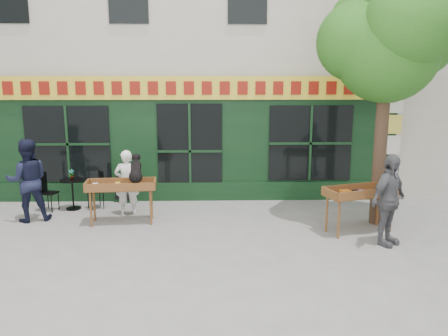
% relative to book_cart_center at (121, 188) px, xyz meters
% --- Properties ---
extents(ground, '(80.00, 80.00, 0.00)m').
position_rel_book_cart_center_xyz_m(ground, '(1.45, -0.43, -0.82)').
color(ground, slate).
rests_on(ground, ground).
extents(building, '(14.00, 7.26, 10.00)m').
position_rel_book_cart_center_xyz_m(building, '(1.45, 5.54, 4.15)').
color(building, beige).
rests_on(building, ground).
extents(street_tree, '(3.05, 2.90, 5.60)m').
position_rel_book_cart_center_xyz_m(street_tree, '(5.79, -0.08, 3.29)').
color(street_tree, '#382619').
rests_on(street_tree, ground).
extents(book_cart_center, '(1.55, 0.76, 0.99)m').
position_rel_book_cart_center_xyz_m(book_cart_center, '(0.00, 0.00, 0.00)').
color(book_cart_center, brown).
rests_on(book_cart_center, ground).
extents(dog, '(0.40, 0.63, 0.60)m').
position_rel_book_cart_center_xyz_m(dog, '(0.35, -0.05, 0.47)').
color(dog, black).
rests_on(dog, book_cart_center).
extents(woman, '(0.61, 0.43, 1.58)m').
position_rel_book_cart_center_xyz_m(woman, '(0.00, 0.65, -0.03)').
color(woman, white).
rests_on(woman, ground).
extents(book_cart_right, '(1.62, 1.05, 0.99)m').
position_rel_book_cart_center_xyz_m(book_cart_right, '(5.16, -0.72, 0.00)').
color(book_cart_right, brown).
rests_on(book_cart_right, ground).
extents(man_right, '(1.10, 0.99, 1.80)m').
position_rel_book_cart_center_xyz_m(man_right, '(5.46, -1.47, 0.08)').
color(man_right, '#505055').
rests_on(man_right, ground).
extents(bistro_table, '(0.60, 0.60, 0.76)m').
position_rel_book_cart_center_xyz_m(bistro_table, '(-1.46, 1.12, -0.28)').
color(bistro_table, black).
rests_on(bistro_table, ground).
extents(bistro_chair_left, '(0.44, 0.44, 0.95)m').
position_rel_book_cart_center_xyz_m(bistro_chair_left, '(-2.10, 1.04, -0.26)').
color(bistro_chair_left, black).
rests_on(bistro_chair_left, ground).
extents(bistro_chair_right, '(0.50, 0.50, 0.95)m').
position_rel_book_cart_center_xyz_m(bistro_chair_right, '(-0.83, 1.22, -0.26)').
color(bistro_chair_right, black).
rests_on(bistro_chair_right, ground).
extents(potted_plant, '(0.14, 0.10, 0.26)m').
position_rel_book_cart_center_xyz_m(potted_plant, '(-1.46, 1.12, 0.07)').
color(potted_plant, gray).
rests_on(potted_plant, bistro_table).
extents(man_left, '(1.12, 1.01, 1.90)m').
position_rel_book_cart_center_xyz_m(man_left, '(-2.16, 0.22, 0.13)').
color(man_left, black).
rests_on(man_left, ground).
extents(chalkboard, '(0.59, 0.32, 0.79)m').
position_rel_book_cart_center_xyz_m(chalkboard, '(-0.32, 1.76, -0.42)').
color(chalkboard, black).
rests_on(chalkboard, ground).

